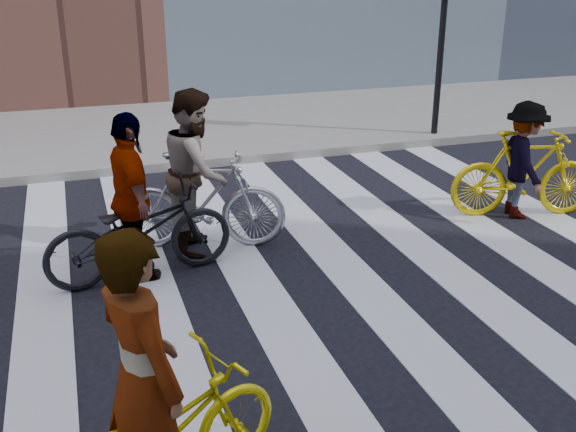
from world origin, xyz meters
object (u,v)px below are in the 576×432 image
rider_left (142,378)px  rider_right (523,160)px  bike_silver_mid (202,201)px  rider_rear (132,199)px  traffic_signal (445,19)px  bike_dark_rear (139,232)px  rider_mid (196,171)px  bike_yellow_right (525,174)px

rider_left → rider_right: (5.49, 3.73, -0.19)m
bike_silver_mid → rider_rear: rider_rear is taller
traffic_signal → rider_rear: 7.54m
bike_silver_mid → rider_left: bearing=-179.9°
rider_left → rider_rear: rider_left is taller
rider_left → bike_silver_mid: bearing=-38.9°
bike_dark_rear → rider_right: 5.17m
rider_right → rider_left: bearing=139.0°
bike_silver_mid → rider_left: rider_left is taller
bike_silver_mid → bike_dark_rear: size_ratio=0.97×
rider_mid → rider_rear: 1.02m
bike_dark_rear → rider_right: (5.15, 0.31, 0.25)m
traffic_signal → rider_rear: traffic_signal is taller
rider_left → rider_right: rider_left is taller
bike_dark_rear → traffic_signal: bearing=-64.5°
traffic_signal → bike_silver_mid: traffic_signal is taller
bike_silver_mid → rider_right: bearing=-77.8°
bike_silver_mid → rider_mid: size_ratio=1.03×
bike_silver_mid → rider_left: (-1.16, -4.03, 0.38)m
rider_mid → rider_rear: bearing=142.8°
bike_yellow_right → bike_dark_rear: bearing=108.2°
rider_left → rider_rear: bearing=-27.8°
bike_silver_mid → bike_dark_rear: (-0.82, -0.61, -0.06)m
bike_yellow_right → rider_left: bearing=138.8°
rider_mid → rider_right: bearing=-77.8°
rider_left → bike_yellow_right: bearing=-78.9°
bike_silver_mid → rider_rear: 1.11m
rider_left → rider_right: size_ratio=1.24×
rider_left → rider_rear: 3.44m
rider_right → bike_dark_rear: bearing=108.3°
bike_yellow_right → rider_left: 6.70m
bike_yellow_right → rider_mid: rider_mid is taller
bike_yellow_right → bike_dark_rear: 5.21m
traffic_signal → rider_right: size_ratio=2.09×
bike_yellow_right → bike_silver_mid: bearing=100.9°
traffic_signal → bike_yellow_right: traffic_signal is taller
bike_dark_rear → rider_rear: (-0.05, 0.00, 0.39)m
traffic_signal → rider_right: bearing=-103.7°
rider_left → rider_mid: rider_left is taller
bike_silver_mid → rider_right: size_ratio=1.27×
rider_rear → traffic_signal: bearing=-64.8°
traffic_signal → bike_yellow_right: size_ratio=1.66×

